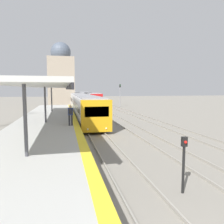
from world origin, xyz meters
name	(u,v)px	position (x,y,z in m)	size (l,w,h in m)	color
platform_canopy	(45,86)	(-4.26, 17.78, 4.18)	(4.00, 25.30, 3.36)	beige
person_on_platform	(70,113)	(-2.18, 15.58, 1.94)	(0.40, 0.40, 1.66)	#2D2D33
train_near	(76,99)	(0.00, 49.63, 1.73)	(2.66, 67.78, 3.11)	gold
train_far	(88,97)	(3.89, 59.24, 1.70)	(2.64, 33.27, 3.06)	red
signal_post_near	(184,159)	(1.64, 4.84, 1.31)	(0.20, 0.21, 2.15)	black
signal_mast_far	(120,93)	(9.51, 45.02, 3.15)	(0.28, 0.29, 5.01)	gray
distant_domed_building	(61,77)	(-3.19, 47.40, 6.61)	(5.58, 5.58, 14.04)	gray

